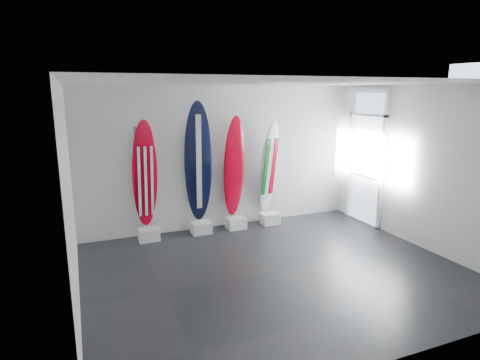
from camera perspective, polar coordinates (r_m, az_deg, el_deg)
name	(u,v)px	position (r m, az deg, el deg)	size (l,w,h in m)	color
floor	(276,271)	(6.82, 5.11, -12.59)	(6.00, 6.00, 0.00)	black
ceiling	(280,82)	(6.18, 5.66, 13.50)	(6.00, 6.00, 0.00)	white
wall_back	(223,157)	(8.58, -2.40, 3.19)	(6.00, 6.00, 0.00)	silver
wall_front	(394,232)	(4.36, 20.88, -6.85)	(6.00, 6.00, 0.00)	silver
wall_left	(70,201)	(5.64, -22.81, -2.72)	(5.00, 5.00, 0.00)	silver
wall_right	(423,168)	(8.15, 24.41, 1.58)	(5.00, 5.00, 0.00)	silver
display_block_usa	(149,235)	(8.22, -12.71, -7.50)	(0.40, 0.30, 0.24)	white
surfboard_usa	(145,175)	(7.99, -13.24, 0.76)	(0.49, 0.08, 2.15)	#9C0115
display_block_navy	(201,228)	(8.44, -5.50, -6.70)	(0.40, 0.30, 0.24)	white
surfboard_navy	(198,162)	(8.19, -5.90, 2.47)	(0.56, 0.08, 2.46)	black
display_block_swiss	(236,223)	(8.68, -0.55, -6.09)	(0.40, 0.30, 0.24)	white
surfboard_swiss	(234,167)	(8.47, -0.82, 1.82)	(0.49, 0.08, 2.16)	#9C0115
display_block_italy	(270,219)	(9.00, 4.26, -5.44)	(0.40, 0.30, 0.24)	white
surfboard_italy	(269,167)	(8.80, 4.09, 1.87)	(0.47, 0.08, 2.08)	silver
wall_outlet	(106,224)	(8.35, -18.37, -5.85)	(0.09, 0.02, 0.13)	silver
glass_door	(366,159)	(9.25, 17.31, 2.84)	(0.12, 1.16, 2.85)	white
balcony	(409,194)	(10.32, 22.69, -1.86)	(2.80, 2.20, 1.20)	slate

